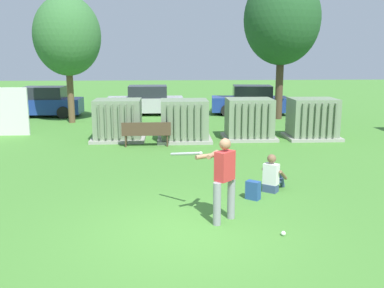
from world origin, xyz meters
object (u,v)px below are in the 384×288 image
parked_car_leftmost (43,103)px  parked_car_right_of_center (250,101)px  transformer_mid_west (184,121)px  transformer_east (312,119)px  batter (222,175)px  parked_car_left_of_center (146,101)px  transformer_west (118,120)px  transformer_mid_east (249,119)px  seated_spectator (273,176)px  sports_ball (283,233)px  park_bench (146,132)px  backpack (253,190)px

parked_car_leftmost → parked_car_right_of_center: bearing=1.2°
transformer_mid_west → transformer_east: (5.16, 0.20, 0.00)m
batter → parked_car_left_of_center: size_ratio=0.41×
transformer_west → transformer_east: size_ratio=1.00×
transformer_mid_east → batter: bearing=-104.0°
seated_spectator → sports_ball: bearing=-99.1°
transformer_east → parked_car_right_of_center: size_ratio=0.48×
sports_ball → parked_car_right_of_center: bearing=81.6°
transformer_mid_west → batter: size_ratio=1.21×
transformer_mid_east → batter: size_ratio=1.21×
transformer_west → park_bench: size_ratio=1.16×
parked_car_right_of_center → parked_car_leftmost: bearing=-178.8°
park_bench → batter: batter is taller
transformer_east → seated_spectator: (-3.21, -6.69, -0.41)m
parked_car_right_of_center → park_bench: bearing=-122.9°
sports_ball → parked_car_left_of_center: bearing=101.4°
parked_car_left_of_center → parked_car_right_of_center: 5.84m
park_bench → parked_car_leftmost: parked_car_leftmost is taller
parked_car_leftmost → park_bench: bearing=-53.7°
park_bench → batter: 7.65m
batter → sports_ball: size_ratio=19.33×
seated_spectator → parked_car_left_of_center: (-3.81, 14.07, 0.38)m
transformer_west → backpack: (3.96, -7.36, -0.57)m
transformer_mid_west → batter: 8.42m
park_bench → parked_car_right_of_center: (5.42, 8.38, 0.22)m
transformer_mid_west → transformer_mid_east: bearing=5.9°
transformer_mid_east → parked_car_right_of_center: same height
backpack → parked_car_left_of_center: bearing=102.3°
seated_spectator → transformer_west: bearing=124.0°
park_bench → batter: bearing=-75.7°
parked_car_left_of_center → transformer_mid_west: bearing=-76.2°
transformer_west → parked_car_leftmost: size_ratio=0.50×
seated_spectator → backpack: size_ratio=2.19×
transformer_mid_east → transformer_east: (2.56, -0.07, 0.00)m
transformer_mid_east → parked_car_left_of_center: bearing=121.4°
transformer_mid_west → parked_car_right_of_center: bearing=61.7°
sports_ball → backpack: bearing=94.4°
parked_car_leftmost → parked_car_right_of_center: same height
transformer_mid_west → sports_ball: bearing=-80.7°
transformer_west → transformer_mid_east: (5.21, -0.01, 0.00)m
parked_car_leftmost → parked_car_right_of_center: size_ratio=0.97×
transformer_east → parked_car_leftmost: (-12.59, 6.95, -0.04)m
park_bench → seated_spectator: 6.46m
park_bench → sports_ball: bearing=-70.2°
transformer_mid_east → seated_spectator: (-0.65, -6.76, -0.41)m
transformer_mid_east → transformer_east: size_ratio=1.00×
transformer_east → parked_car_left_of_center: bearing=133.6°
transformer_east → park_bench: transformer_east is taller
transformer_mid_west → sports_ball: (1.52, -9.22, -0.74)m
parked_car_left_of_center → transformer_east: bearing=-46.4°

